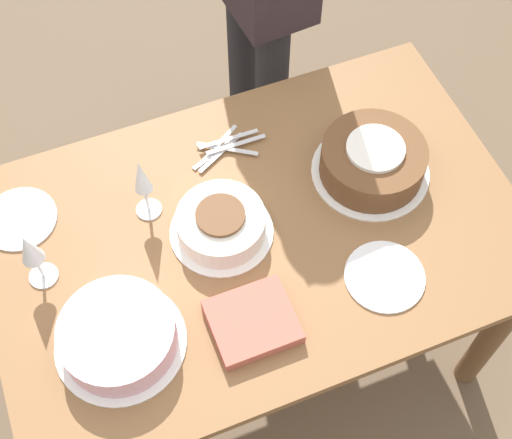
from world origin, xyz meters
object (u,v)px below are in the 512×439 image
Objects in this scene: wine_glass_near at (30,251)px; wine_glass_far at (142,180)px; cake_center_white at (221,224)px; cake_back_decorated at (118,336)px; cake_front_chocolate at (373,161)px.

wine_glass_near is 0.90× the size of wine_glass_far.
cake_center_white is 0.46m from wine_glass_near.
wine_glass_near is (0.45, -0.04, 0.09)m from cake_center_white.
wine_glass_near is at bearing -61.70° from cake_back_decorated.
cake_center_white is at bearing 174.62° from wine_glass_near.
cake_back_decorated is (0.75, 0.22, -0.01)m from cake_front_chocolate.
cake_center_white is at bearing 139.11° from wine_glass_far.
cake_center_white is 0.84× the size of cake_front_chocolate.
cake_front_chocolate is at bearing -176.18° from cake_center_white.
wine_glass_near is at bearing -5.38° from cake_center_white.
cake_back_decorated is 1.64× the size of wine_glass_near.
cake_front_chocolate is 1.52× the size of wine_glass_far.
cake_center_white is 0.37m from cake_back_decorated.
cake_front_chocolate is 0.78m from cake_back_decorated.
wine_glass_far is (-0.29, -0.09, 0.01)m from wine_glass_near.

